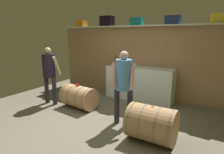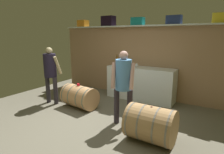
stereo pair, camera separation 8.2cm
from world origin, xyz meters
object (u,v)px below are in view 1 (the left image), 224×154
object	(u,v)px
toolcase_black	(107,21)
toolcase_yellow	(220,18)
tasting_cup	(78,85)
wine_glass	(136,65)
wine_barrel_near	(79,97)
wine_bottle_amber	(116,60)
toolcase_navy	(173,20)
work_cabinet	(139,83)
toolcase_orange	(81,24)
winemaker_pouring	(124,80)
visitor_tasting	(49,70)
red_funnel	(121,63)
toolcase_teal	(137,21)
wine_barrel_far	(152,124)

from	to	relation	value
toolcase_black	toolcase_yellow	bearing A→B (deg)	1.71
toolcase_yellow	tasting_cup	distance (m)	3.75
wine_glass	wine_barrel_near	world-z (taller)	wine_glass
wine_bottle_amber	wine_glass	world-z (taller)	wine_bottle_amber
toolcase_navy	wine_glass	distance (m)	1.51
work_cabinet	wine_barrel_near	xyz separation A→B (m)	(-1.08, -1.42, -0.19)
toolcase_black	wine_bottle_amber	xyz separation A→B (m)	(0.42, -0.18, -1.18)
toolcase_orange	tasting_cup	distance (m)	2.54
toolcase_orange	toolcase_yellow	distance (m)	4.10
wine_barrel_near	winemaker_pouring	bearing A→B (deg)	-3.14
wine_bottle_amber	visitor_tasting	xyz separation A→B (m)	(-1.15, -1.57, -0.15)
toolcase_black	winemaker_pouring	xyz separation A→B (m)	(1.53, -1.85, -1.32)
toolcase_black	toolcase_navy	xyz separation A→B (m)	(2.00, 0.00, -0.04)
wine_bottle_amber	red_funnel	distance (m)	0.19
toolcase_teal	toolcase_yellow	size ratio (longest dim) A/B	0.91
toolcase_orange	visitor_tasting	bearing A→B (deg)	-80.87
toolcase_orange	toolcase_yellow	xyz separation A→B (m)	(4.10, 0.00, 0.00)
work_cabinet	wine_glass	world-z (taller)	wine_glass
toolcase_yellow	work_cabinet	xyz separation A→B (m)	(-1.86, -0.19, -1.75)
wine_barrel_near	wine_barrel_far	world-z (taller)	wine_barrel_far
tasting_cup	toolcase_orange	bearing A→B (deg)	124.84
toolcase_navy	toolcase_yellow	bearing A→B (deg)	3.17
red_funnel	tasting_cup	bearing A→B (deg)	-108.31
work_cabinet	winemaker_pouring	size ratio (longest dim) A/B	1.27
wine_barrel_near	winemaker_pouring	world-z (taller)	winemaker_pouring
toolcase_orange	work_cabinet	distance (m)	2.84
wine_bottle_amber	wine_barrel_far	bearing A→B (deg)	-47.21
wine_glass	wine_barrel_far	world-z (taller)	wine_glass
toolcase_navy	wine_bottle_amber	world-z (taller)	toolcase_navy
toolcase_teal	wine_barrel_near	size ratio (longest dim) A/B	0.36
toolcase_yellow	wine_barrel_far	distance (m)	3.01
toolcase_teal	wine_barrel_far	xyz separation A→B (m)	(1.28, -2.19, -1.90)
toolcase_black	toolcase_navy	distance (m)	2.00
toolcase_orange	wine_barrel_near	xyz separation A→B (m)	(1.15, -1.60, -1.94)
work_cabinet	tasting_cup	world-z (taller)	work_cabinet
visitor_tasting	toolcase_yellow	bearing A→B (deg)	20.36
toolcase_orange	wine_barrel_near	world-z (taller)	toolcase_orange
toolcase_teal	visitor_tasting	xyz separation A→B (m)	(-1.72, -1.76, -1.28)
toolcase_orange	wine_bottle_amber	xyz separation A→B (m)	(1.44, -0.18, -1.13)
toolcase_navy	wine_bottle_amber	xyz separation A→B (m)	(-1.58, -0.18, -1.14)
work_cabinet	wine_bottle_amber	distance (m)	1.00
wine_glass	red_funnel	world-z (taller)	wine_glass
wine_barrel_far	tasting_cup	xyz separation A→B (m)	(-2.17, 0.58, 0.28)
red_funnel	wine_barrel_near	size ratio (longest dim) A/B	0.12
work_cabinet	toolcase_yellow	bearing A→B (deg)	5.73
toolcase_black	work_cabinet	bearing A→B (deg)	-7.06
toolcase_black	wine_barrel_near	size ratio (longest dim) A/B	0.41
toolcase_yellow	wine_glass	xyz separation A→B (m)	(-1.93, -0.35, -1.19)
toolcase_orange	work_cabinet	size ratio (longest dim) A/B	0.16
wine_barrel_far	work_cabinet	bearing A→B (deg)	118.62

